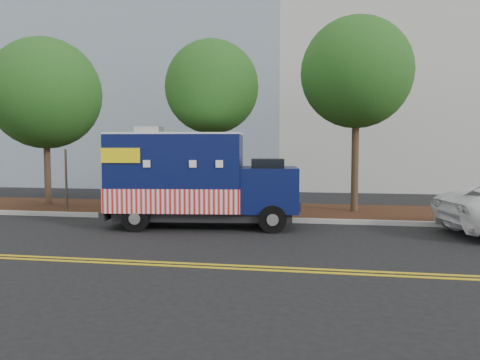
# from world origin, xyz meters

# --- Properties ---
(ground) EXTENTS (120.00, 120.00, 0.00)m
(ground) POSITION_xyz_m (0.00, 0.00, 0.00)
(ground) COLOR black
(ground) RESTS_ON ground
(curb) EXTENTS (120.00, 0.18, 0.15)m
(curb) POSITION_xyz_m (0.00, 1.40, 0.07)
(curb) COLOR #9E9E99
(curb) RESTS_ON ground
(mulch_strip) EXTENTS (120.00, 4.00, 0.15)m
(mulch_strip) POSITION_xyz_m (0.00, 3.50, 0.07)
(mulch_strip) COLOR black
(mulch_strip) RESTS_ON ground
(centerline_near) EXTENTS (120.00, 0.10, 0.01)m
(centerline_near) POSITION_xyz_m (0.00, -4.45, 0.01)
(centerline_near) COLOR gold
(centerline_near) RESTS_ON ground
(centerline_far) EXTENTS (120.00, 0.10, 0.01)m
(centerline_far) POSITION_xyz_m (0.00, -4.70, 0.01)
(centerline_far) COLOR gold
(centerline_far) RESTS_ON ground
(tree_a) EXTENTS (4.44, 4.44, 6.85)m
(tree_a) POSITION_xyz_m (-6.66, 3.45, 4.62)
(tree_a) COLOR #38281C
(tree_a) RESTS_ON ground
(tree_b) EXTENTS (3.41, 3.41, 6.37)m
(tree_b) POSITION_xyz_m (0.36, 2.85, 4.65)
(tree_b) COLOR #38281C
(tree_b) RESTS_ON ground
(tree_c) EXTENTS (3.98, 3.98, 7.14)m
(tree_c) POSITION_xyz_m (5.52, 3.53, 5.13)
(tree_c) COLOR #38281C
(tree_c) RESTS_ON ground
(sign_post) EXTENTS (0.06, 0.06, 2.40)m
(sign_post) POSITION_xyz_m (-4.73, 1.55, 1.20)
(sign_post) COLOR #473828
(sign_post) RESTS_ON ground
(food_truck) EXTENTS (6.10, 2.88, 3.10)m
(food_truck) POSITION_xyz_m (0.42, 0.12, 1.40)
(food_truck) COLOR black
(food_truck) RESTS_ON ground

